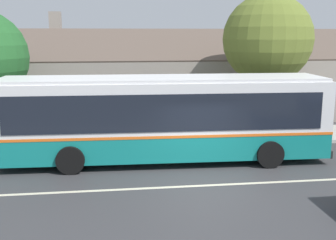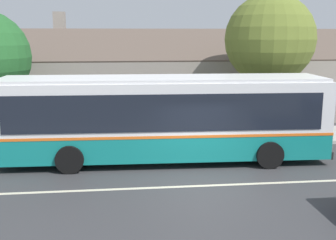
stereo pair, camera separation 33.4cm
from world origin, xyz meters
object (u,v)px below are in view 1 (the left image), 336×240
(bench_down_street, at_px, (52,135))
(bus_stop_sign, at_px, (303,106))
(transit_bus, at_px, (164,116))
(street_tree_primary, at_px, (268,39))

(bench_down_street, xyz_separation_m, bus_stop_sign, (11.06, -0.35, 1.06))
(bench_down_street, height_order, bus_stop_sign, bus_stop_sign)
(transit_bus, relative_size, bus_stop_sign, 5.17)
(transit_bus, relative_size, bench_down_street, 6.64)
(street_tree_primary, height_order, bus_stop_sign, street_tree_primary)
(transit_bus, height_order, street_tree_primary, street_tree_primary)
(bench_down_street, bearing_deg, street_tree_primary, 7.77)
(street_tree_primary, bearing_deg, transit_bus, -144.89)
(bench_down_street, height_order, street_tree_primary, street_tree_primary)
(transit_bus, bearing_deg, street_tree_primary, 35.11)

